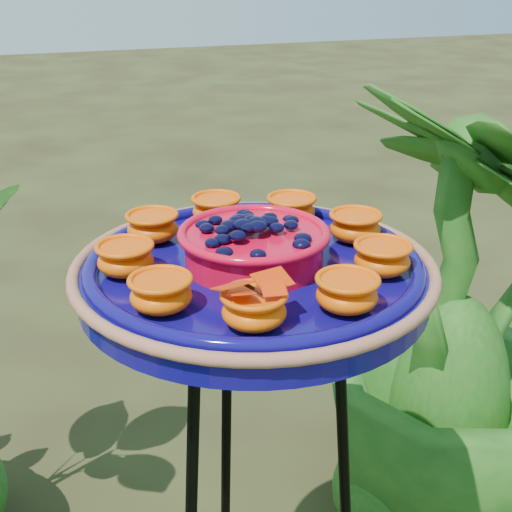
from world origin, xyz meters
The scene contains 3 objects.
tripod_stand centered at (0.03, 0.13, 0.57)m, with size 0.36×0.38×0.94m.
feeder_dish centered at (0.03, 0.13, 0.99)m, with size 0.50×0.50×0.11m.
shrub_back_right centered at (0.67, 0.52, 0.57)m, with size 0.63×0.63×1.13m, color #1A5115.
Camera 1 is at (-0.24, -0.71, 1.39)m, focal length 50.00 mm.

